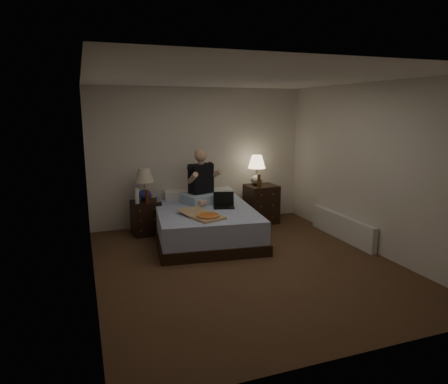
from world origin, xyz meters
name	(u,v)px	position (x,y,z in m)	size (l,w,h in m)	color
floor	(246,264)	(0.00, 0.00, 0.00)	(4.00, 4.50, 0.00)	brown
ceiling	(248,78)	(0.00, 0.00, 2.50)	(4.00, 4.50, 0.00)	white
wall_back	(199,157)	(0.00, 2.25, 1.25)	(4.00, 2.50, 0.00)	white
wall_front	(356,218)	(0.00, -2.25, 1.25)	(4.00, 2.50, 0.00)	white
wall_left	(88,185)	(-2.00, 0.00, 1.25)	(4.50, 2.50, 0.00)	white
wall_right	(370,168)	(2.00, 0.00, 1.25)	(4.50, 2.50, 0.00)	white
bed	(205,223)	(-0.20, 1.28, 0.26)	(1.55, 2.07, 0.52)	#576BAF
nightstand_left	(146,218)	(-1.08, 1.85, 0.29)	(0.45, 0.40, 0.58)	black
nightstand_right	(261,204)	(1.09, 1.85, 0.36)	(0.55, 0.49, 0.71)	black
lamp_left	(145,184)	(-1.07, 1.90, 0.86)	(0.32, 0.32, 0.56)	navy
lamp_right	(257,170)	(1.01, 1.92, 0.99)	(0.32, 0.32, 0.56)	gray
water_bottle	(137,196)	(-1.23, 1.72, 0.71)	(0.07, 0.07, 0.25)	white
soda_can	(158,199)	(-0.90, 1.71, 0.63)	(0.07, 0.07, 0.10)	#9F9F9A
beer_bottle_left	(147,197)	(-1.08, 1.66, 0.70)	(0.06, 0.06, 0.23)	#5D200D
beer_bottle_right	(259,181)	(0.97, 1.71, 0.83)	(0.06, 0.06, 0.23)	#57320C
person	(203,176)	(-0.11, 1.67, 0.98)	(0.66, 0.52, 0.93)	black
laptop	(224,201)	(0.11, 1.21, 0.64)	(0.34, 0.28, 0.24)	black
pizza_box	(208,216)	(-0.34, 0.64, 0.56)	(0.40, 0.76, 0.08)	tan
radiator	(342,227)	(1.93, 0.49, 0.20)	(0.10, 1.60, 0.40)	silver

